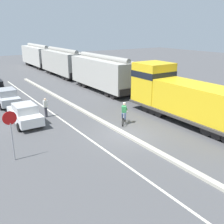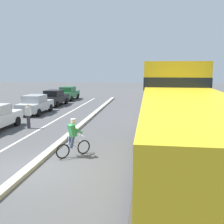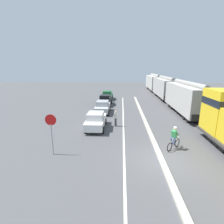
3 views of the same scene
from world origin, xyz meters
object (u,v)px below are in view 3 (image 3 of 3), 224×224
Objects in this scene: hopper_car_trailing at (154,82)px; cyclist at (174,139)px; hopper_car_middle at (165,88)px; parked_car_silver at (103,107)px; stop_sign at (51,127)px; parked_car_black at (105,100)px; hopper_car_lead at (187,98)px; parked_car_green at (107,95)px; pedestrian_by_cars at (116,118)px; parked_car_white at (96,120)px.

hopper_car_trailing is 33.92m from cyclist.
parked_car_silver is at bearing -132.65° from hopper_car_middle.
stop_sign reaches higher than cyclist.
hopper_car_trailing is 25.74m from parked_car_silver.
parked_car_black is 1.49× the size of stop_sign.
hopper_car_trailing is 2.48× the size of parked_car_black.
cyclist is (-4.47, -10.40, -1.26)m from hopper_car_lead.
parked_car_green is at bearing -129.19° from hopper_car_trailing.
hopper_car_middle is 12.93m from parked_car_black.
hopper_car_middle is 22.48m from cyclist.
parked_car_silver is at bearing 109.52° from pedestrian_by_cars.
hopper_car_middle is (0.00, 11.60, 0.00)m from hopper_car_lead.
cyclist is at bearing -72.09° from parked_car_green.
cyclist is (-4.47, -22.00, -1.26)m from hopper_car_middle.
parked_car_green is at bearing 84.60° from stop_sign.
hopper_car_trailing reaches higher than parked_car_white.
hopper_car_lead is 23.20m from hopper_car_trailing.
stop_sign is at bearing -110.44° from hopper_car_trailing.
cyclist is at bearing -101.49° from hopper_car_middle.
hopper_car_trailing is at bearing 72.75° from pedestrian_by_cars.
hopper_car_trailing is at bearing 59.30° from parked_car_black.
hopper_car_lead is 12.55m from parked_car_white.
hopper_car_trailing is 21.43m from parked_car_black.
parked_car_silver is (-10.81, -23.33, -1.26)m from hopper_car_trailing.
hopper_car_lead reaches higher than parked_car_black.
parked_car_white is 0.99× the size of parked_car_green.
stop_sign is (-13.00, -34.88, -0.05)m from hopper_car_trailing.
hopper_car_middle is 1.00× the size of hopper_car_trailing.
hopper_car_lead is at bearing -90.00° from hopper_car_middle.
parked_car_white is (-10.83, -6.22, -1.26)m from hopper_car_lead.
hopper_car_trailing is at bearing 82.42° from cyclist.
hopper_car_middle is at bearing 78.51° from cyclist.
parked_car_black is 16.66m from stop_sign.
parked_car_silver is 12.06m from cyclist.
hopper_car_lead is 6.18× the size of cyclist.
cyclist is at bearing -58.32° from parked_car_silver.
parked_car_green is at bearing 90.63° from parked_car_black.
hopper_car_trailing is 6.54× the size of pedestrian_by_cars.
parked_car_white is at bearing -110.20° from hopper_car_trailing.
hopper_car_lead is 2.50× the size of parked_car_green.
pedestrian_by_cars is (-8.91, -17.09, -1.23)m from hopper_car_middle.
cyclist is (6.50, -20.13, 0.00)m from parked_car_green.
parked_car_white is 7.60m from cyclist.
cyclist is 6.61m from pedestrian_by_cars.
parked_car_green is at bearing 90.54° from parked_car_white.
parked_car_black is 2.49× the size of cyclist.
cyclist reaches higher than pedestrian_by_cars.
hopper_car_lead reaches higher than pedestrian_by_cars.
parked_car_green is (-0.15, 15.96, 0.00)m from parked_car_white.
hopper_car_lead is at bearing 29.88° from parked_car_white.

